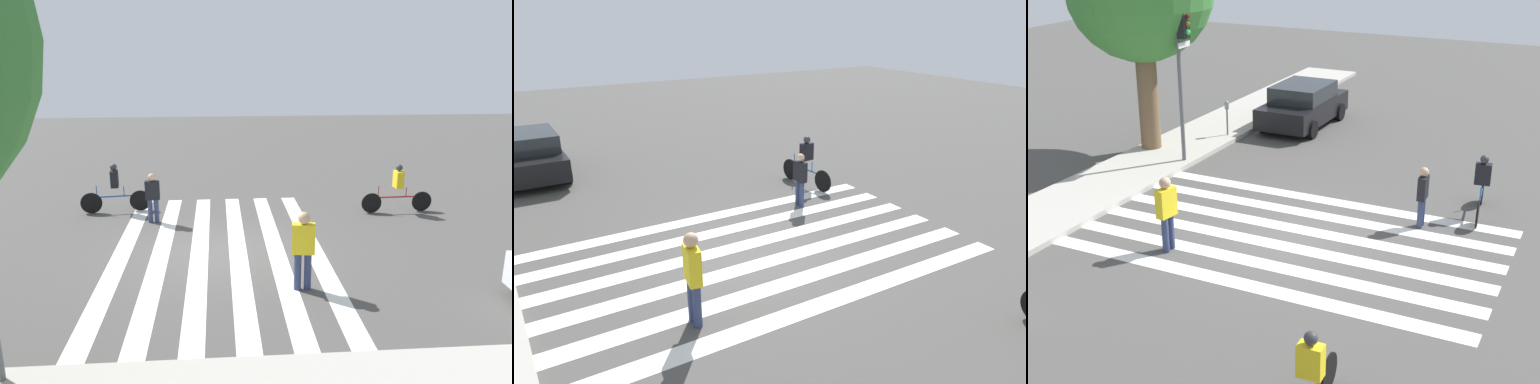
{
  "view_description": "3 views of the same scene",
  "coord_description": "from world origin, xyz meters",
  "views": [
    {
      "loc": [
        -0.01,
        12.37,
        5.07
      ],
      "look_at": [
        -1.05,
        -0.7,
        1.44
      ],
      "focal_mm": 35.0,
      "sensor_mm": 36.0,
      "label": 1
    },
    {
      "loc": [
        -9.17,
        5.15,
        5.4
      ],
      "look_at": [
        0.32,
        -0.59,
        1.33
      ],
      "focal_mm": 35.0,
      "sensor_mm": 36.0,
      "label": 2
    },
    {
      "loc": [
        -14.18,
        -6.58,
        7.39
      ],
      "look_at": [
        0.01,
        0.23,
        1.15
      ],
      "focal_mm": 50.0,
      "sensor_mm": 36.0,
      "label": 3
    }
  ],
  "objects": [
    {
      "name": "cyclist_near_curb",
      "position": [
        3.37,
        -3.79,
        0.87
      ],
      "size": [
        2.26,
        0.43,
        1.64
      ],
      "rotation": [
        0.0,
        0.0,
        0.12
      ],
      "color": "black",
      "rests_on": "ground_plane"
    },
    {
      "name": "crosswalk_stripes",
      "position": [
        -0.0,
        0.0,
        0.0
      ],
      "size": [
        5.56,
        10.0,
        0.01
      ],
      "color": "white",
      "rests_on": "ground_plane"
    },
    {
      "name": "ground_plane",
      "position": [
        0.0,
        0.0,
        0.0
      ],
      "size": [
        60.0,
        60.0,
        0.0
      ],
      "primitive_type": "plane",
      "color": "#4C4947"
    },
    {
      "name": "parking_meter",
      "position": [
        6.33,
        5.43,
        1.01
      ],
      "size": [
        0.15,
        0.15,
        1.35
      ],
      "color": "#515456",
      "rests_on": "ground_plane"
    },
    {
      "name": "car_parked_silver_sedan",
      "position": [
        8.92,
        3.73,
        0.79
      ],
      "size": [
        4.2,
        2.1,
        1.57
      ],
      "rotation": [
        0.0,
        0.0,
        -0.0
      ],
      "color": "black",
      "rests_on": "ground_plane"
    },
    {
      "name": "cyclist_mid_street",
      "position": [
        -5.92,
        -3.06,
        0.87
      ],
      "size": [
        2.4,
        0.41,
        1.62
      ],
      "rotation": [
        0.0,
        0.0,
        0.04
      ],
      "color": "black",
      "rests_on": "ground_plane"
    },
    {
      "name": "sidewalk_curb",
      "position": [
        0.0,
        6.25,
        0.07
      ],
      "size": [
        36.0,
        2.5,
        0.14
      ],
      "color": "#ADA89E",
      "rests_on": "ground_plane"
    },
    {
      "name": "pedestrian_adult_tall_backpack",
      "position": [
        2.0,
        -2.61,
        0.88
      ],
      "size": [
        0.44,
        0.23,
        1.57
      ],
      "rotation": [
        0.0,
        0.0,
        3.18
      ],
      "color": "navy",
      "rests_on": "ground_plane"
    },
    {
      "name": "pedestrian_child_with_backpack",
      "position": [
        -1.85,
        2.31,
        1.02
      ],
      "size": [
        0.53,
        0.3,
        1.81
      ],
      "rotation": [
        0.0,
        0.0,
        2.99
      ],
      "color": "navy",
      "rests_on": "ground_plane"
    },
    {
      "name": "traffic_light",
      "position": [
        3.43,
        5.2,
        3.46
      ],
      "size": [
        0.6,
        0.5,
        4.95
      ],
      "color": "#515456",
      "rests_on": "ground_plane"
    }
  ]
}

